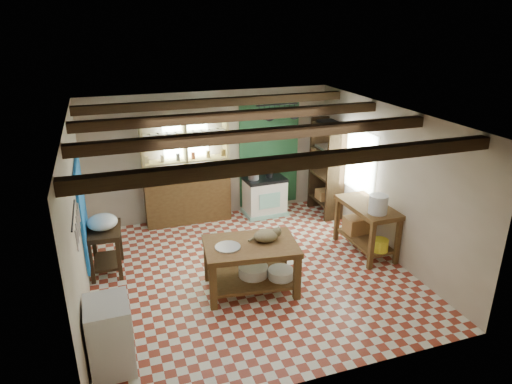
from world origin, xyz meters
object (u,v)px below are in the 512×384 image
object	(u,v)px
stove	(265,196)
prep_table	(106,250)
white_cabinet	(110,336)
cat	(266,236)
work_table	(251,267)
right_counter	(366,228)

from	to	relation	value
stove	prep_table	distance (m)	3.51
white_cabinet	cat	world-z (taller)	cat
work_table	cat	world-z (taller)	cat
work_table	prep_table	xyz separation A→B (m)	(-2.07, 1.27, -0.01)
prep_table	white_cabinet	xyz separation A→B (m)	(-0.02, -2.33, 0.06)
cat	stove	bearing A→B (deg)	67.68
stove	cat	world-z (taller)	cat
stove	cat	distance (m)	2.80
prep_table	right_counter	world-z (taller)	right_counter
stove	work_table	bearing A→B (deg)	-116.79
white_cabinet	cat	xyz separation A→B (m)	(2.34, 1.08, 0.42)
stove	right_counter	bearing A→B (deg)	-64.45
work_table	white_cabinet	bearing A→B (deg)	-145.94
work_table	prep_table	size ratio (longest dim) A/B	1.79
prep_table	right_counter	size ratio (longest dim) A/B	0.62
prep_table	white_cabinet	world-z (taller)	white_cabinet
work_table	stove	size ratio (longest dim) A/B	1.65
stove	cat	xyz separation A→B (m)	(-0.92, -2.60, 0.46)
prep_table	right_counter	xyz separation A→B (m)	(4.38, -0.77, 0.06)
prep_table	stove	bearing A→B (deg)	26.95
right_counter	cat	bearing A→B (deg)	-167.79
right_counter	cat	size ratio (longest dim) A/B	3.24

